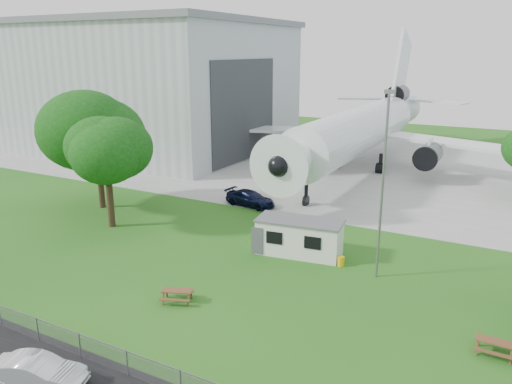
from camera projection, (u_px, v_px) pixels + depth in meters
The scene contains 13 objects.
ground at pixel (221, 287), 31.36m from camera, with size 160.00×160.00×0.00m, color #377A21.
concrete_apron at pixel (380, 167), 63.52m from camera, with size 120.00×46.00×0.03m, color #B7B7B2.
hangar at pixel (135, 84), 76.60m from camera, with size 43.00×31.00×18.55m.
airliner at pixel (362, 127), 61.18m from camera, with size 46.36×47.73×17.69m.
site_cabin at pixel (300, 237), 36.18m from camera, with size 6.90×3.51×2.62m.
picnic_west at pixel (178, 302), 29.58m from camera, with size 1.80×1.50×0.76m, color brown, non-canonical shape.
picnic_east at pixel (493, 354), 24.44m from camera, with size 1.80×1.50×0.76m, color brown, non-canonical shape.
fence at pixel (112, 369), 23.32m from camera, with size 58.00×0.04×1.30m, color gray.
lamp_mast at pixel (382, 189), 31.22m from camera, with size 0.16×0.16×12.00m, color slate.
tree_west_big at pixel (97, 137), 45.55m from camera, with size 9.59×9.59×11.56m.
tree_west_small at pixel (106, 153), 40.54m from camera, with size 7.40×7.40×10.01m.
car_centre_sedan at pixel (36, 373), 21.89m from camera, with size 1.50×4.31×1.42m, color white.
car_apron_van at pixel (250, 199), 47.57m from camera, with size 2.03×5.00×1.45m, color black.
Camera 1 is at (15.51, -24.04, 14.36)m, focal length 35.00 mm.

